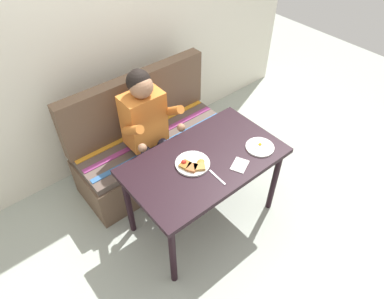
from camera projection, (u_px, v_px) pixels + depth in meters
ground_plane at (203, 217)px, 3.05m from camera, size 8.00×8.00×0.00m
back_wall at (107, 28)px, 2.87m from camera, size 4.40×0.10×2.60m
table at (205, 167)px, 2.61m from camera, size 1.20×0.70×0.73m
couch at (151, 145)px, 3.25m from camera, size 1.44×0.56×1.00m
person at (149, 125)px, 2.82m from camera, size 0.45×0.61×1.21m
plate_breakfast at (192, 164)px, 2.49m from camera, size 0.26×0.26×0.05m
plate_eggs at (260, 147)px, 2.63m from camera, size 0.22×0.22×0.04m
napkin at (240, 165)px, 2.50m from camera, size 0.17×0.15×0.01m
fork at (217, 177)px, 2.42m from camera, size 0.02×0.17×0.00m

